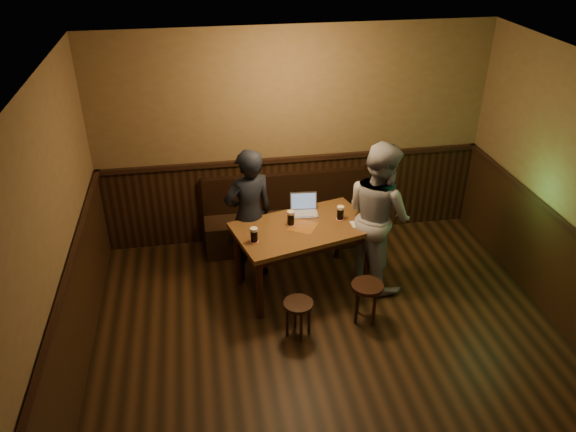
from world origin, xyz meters
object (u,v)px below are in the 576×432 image
(bench, at_px, (288,223))
(laptop, at_px, (304,208))
(pint_mid, at_px, (291,218))
(person_suit, at_px, (249,216))
(stool_left, at_px, (298,309))
(person_grey, at_px, (378,215))
(stool_right, at_px, (367,292))
(pint_left, at_px, (254,235))
(pint_right, at_px, (340,213))
(pub_table, at_px, (303,235))

(bench, relative_size, laptop, 6.49)
(pint_mid, height_order, person_suit, person_suit)
(stool_left, distance_m, person_grey, 1.48)
(stool_right, bearing_deg, person_suit, 137.20)
(bench, bearing_deg, person_suit, -131.97)
(pint_left, relative_size, person_suit, 0.10)
(pint_right, bearing_deg, laptop, 149.36)
(pub_table, xyz_separation_m, pint_left, (-0.58, -0.22, 0.19))
(pub_table, relative_size, person_suit, 1.02)
(pub_table, bearing_deg, pint_left, -173.72)
(pint_right, height_order, person_grey, person_grey)
(bench, xyz_separation_m, pub_table, (0.00, -0.96, 0.40))
(pub_table, distance_m, person_grey, 0.90)
(pint_right, bearing_deg, stool_left, -125.10)
(bench, bearing_deg, pint_left, -116.10)
(pint_left, xyz_separation_m, pint_right, (1.04, 0.31, -0.00))
(pint_right, bearing_deg, person_suit, 167.55)
(person_suit, xyz_separation_m, person_grey, (1.46, -0.34, 0.06))
(stool_left, bearing_deg, person_suit, 107.38)
(stool_right, relative_size, laptop, 1.39)
(person_suit, bearing_deg, person_grey, 148.59)
(bench, bearing_deg, stool_left, -96.56)
(pint_right, height_order, person_suit, person_suit)
(person_grey, bearing_deg, stool_left, 106.59)
(laptop, bearing_deg, bench, 101.53)
(pub_table, relative_size, pint_right, 10.10)
(bench, distance_m, pub_table, 1.04)
(person_grey, bearing_deg, pint_left, 76.91)
(pint_left, xyz_separation_m, person_suit, (0.00, 0.54, -0.07))
(pub_table, height_order, stool_right, pub_table)
(stool_right, relative_size, person_grey, 0.26)
(pint_mid, relative_size, person_grey, 0.10)
(laptop, relative_size, person_grey, 0.19)
(bench, distance_m, pint_mid, 1.08)
(pub_table, height_order, pint_right, pint_right)
(pint_left, relative_size, pint_mid, 0.97)
(bench, xyz_separation_m, stool_left, (-0.21, -1.82, 0.03))
(stool_left, xyz_separation_m, person_suit, (-0.37, 1.18, 0.49))
(bench, bearing_deg, pint_right, -62.28)
(pub_table, bearing_deg, bench, 75.37)
(pint_mid, bearing_deg, pub_table, -27.01)
(pub_table, xyz_separation_m, stool_left, (-0.21, -0.86, -0.37))
(pub_table, relative_size, laptop, 5.00)
(pint_right, bearing_deg, pub_table, -168.61)
(laptop, distance_m, person_suit, 0.65)
(stool_left, relative_size, laptop, 1.25)
(stool_left, distance_m, laptop, 1.32)
(pint_left, bearing_deg, bench, 63.90)
(pint_left, bearing_deg, person_grey, 7.95)
(bench, xyz_separation_m, laptop, (0.08, -0.64, 0.56))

